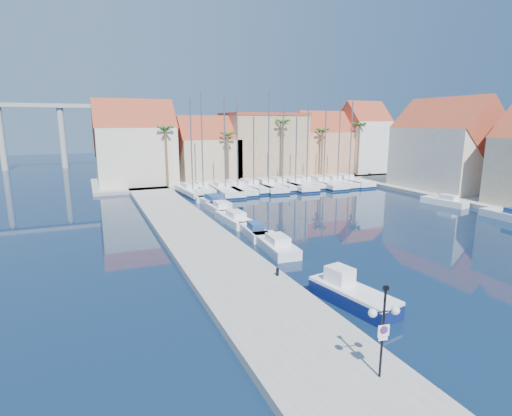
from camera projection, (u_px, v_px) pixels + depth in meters
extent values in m
plane|color=black|center=(376.00, 277.00, 27.04)|extent=(260.00, 260.00, 0.00)
cube|color=gray|center=(196.00, 237.00, 35.68)|extent=(6.00, 77.00, 0.50)
cube|color=gray|center=(248.00, 178.00, 74.00)|extent=(54.00, 16.00, 0.50)
cube|color=gray|center=(496.00, 200.00, 52.74)|extent=(12.00, 60.00, 0.50)
cylinder|color=black|center=(383.00, 332.00, 15.25)|extent=(0.10, 0.10, 3.81)
cylinder|color=black|center=(378.00, 312.00, 15.02)|extent=(0.48, 0.13, 0.05)
cylinder|color=black|center=(390.00, 311.00, 15.12)|extent=(0.48, 0.13, 0.05)
sphere|color=white|center=(373.00, 313.00, 14.97)|extent=(0.34, 0.34, 0.34)
sphere|color=white|center=(395.00, 310.00, 15.18)|extent=(0.34, 0.34, 0.34)
cube|color=black|center=(386.00, 288.00, 14.87)|extent=(0.23, 0.15, 0.15)
cube|color=white|center=(384.00, 331.00, 15.18)|extent=(0.47, 0.11, 0.48)
cylinder|color=red|center=(384.00, 330.00, 15.14)|extent=(0.32, 0.07, 0.32)
cylinder|color=#1933A5|center=(384.00, 330.00, 15.13)|extent=(0.23, 0.05, 0.23)
cube|color=white|center=(383.00, 339.00, 15.25)|extent=(0.38, 0.09, 0.13)
cylinder|color=black|center=(277.00, 272.00, 25.96)|extent=(0.20, 0.20, 0.49)
cube|color=#0E1955|center=(353.00, 298.00, 22.84)|extent=(2.84, 5.79, 0.83)
cube|color=white|center=(353.00, 290.00, 22.73)|extent=(2.84, 5.79, 0.18)
cube|color=white|center=(340.00, 275.00, 23.53)|extent=(1.45, 1.67, 1.02)
cube|color=white|center=(275.00, 245.00, 32.79)|extent=(2.44, 6.39, 0.80)
cube|color=white|center=(278.00, 239.00, 32.07)|extent=(1.55, 2.28, 0.60)
cube|color=white|center=(254.00, 232.00, 36.82)|extent=(2.05, 5.17, 0.80)
cube|color=navy|center=(256.00, 226.00, 36.20)|extent=(1.28, 1.86, 0.60)
cube|color=white|center=(234.00, 219.00, 41.55)|extent=(2.29, 6.34, 0.80)
cube|color=white|center=(236.00, 214.00, 40.85)|extent=(1.50, 2.25, 0.60)
cube|color=white|center=(219.00, 209.00, 46.46)|extent=(1.96, 5.56, 0.80)
cube|color=white|center=(220.00, 204.00, 45.83)|extent=(1.30, 1.97, 0.60)
cube|color=white|center=(212.00, 202.00, 50.87)|extent=(2.79, 7.62, 0.80)
cube|color=navy|center=(214.00, 197.00, 50.07)|extent=(1.82, 2.71, 0.60)
cube|color=white|center=(200.00, 196.00, 54.55)|extent=(2.25, 5.67, 0.80)
cube|color=white|center=(200.00, 192.00, 53.89)|extent=(1.40, 2.04, 0.60)
cube|color=white|center=(187.00, 189.00, 60.35)|extent=(2.42, 6.06, 0.80)
cube|color=white|center=(188.00, 185.00, 59.70)|extent=(1.51, 2.18, 0.60)
cube|color=white|center=(511.00, 217.00, 42.76)|extent=(2.18, 6.35, 0.80)
cube|color=white|center=(444.00, 202.00, 50.69)|extent=(2.87, 5.85, 0.80)
cube|color=white|center=(449.00, 197.00, 50.09)|extent=(1.62, 2.17, 0.60)
cube|color=white|center=(192.00, 192.00, 57.64)|extent=(3.13, 9.78, 1.00)
cube|color=#0C1C3D|center=(192.00, 194.00, 57.70)|extent=(3.19, 9.84, 0.28)
cube|color=white|center=(190.00, 185.00, 58.31)|extent=(1.94, 3.00, 0.60)
cylinder|color=slate|center=(191.00, 144.00, 55.79)|extent=(0.20, 0.20, 12.64)
cube|color=white|center=(203.00, 190.00, 59.51)|extent=(2.48, 8.29, 1.00)
cube|color=#0C1C3D|center=(203.00, 192.00, 59.58)|extent=(2.54, 8.35, 0.28)
cube|color=white|center=(201.00, 183.00, 60.09)|extent=(1.60, 2.52, 0.60)
cylinder|color=slate|center=(202.00, 140.00, 57.59)|extent=(0.20, 0.20, 13.72)
cube|color=white|center=(224.00, 190.00, 59.22)|extent=(3.65, 11.80, 1.00)
cube|color=#0C1C3D|center=(224.00, 192.00, 59.28)|extent=(3.71, 11.87, 0.28)
cube|color=white|center=(222.00, 183.00, 60.12)|extent=(2.30, 3.61, 0.60)
cylinder|color=slate|center=(225.00, 144.00, 57.26)|extent=(0.20, 0.20, 12.60)
cube|color=white|center=(236.00, 189.00, 60.40)|extent=(3.28, 11.34, 1.00)
cube|color=#0C1C3D|center=(237.00, 191.00, 60.47)|extent=(3.34, 11.41, 0.28)
cube|color=white|center=(234.00, 182.00, 61.26)|extent=(2.15, 3.44, 0.60)
cylinder|color=slate|center=(237.00, 144.00, 58.48)|extent=(0.20, 0.20, 12.47)
cube|color=white|center=(252.00, 187.00, 61.96)|extent=(3.31, 10.07, 1.00)
cube|color=#0C1C3D|center=(252.00, 189.00, 62.02)|extent=(3.38, 10.13, 0.28)
cube|color=white|center=(249.00, 181.00, 62.65)|extent=(2.02, 3.10, 0.60)
cylinder|color=slate|center=(254.00, 151.00, 60.36)|extent=(0.20, 0.20, 10.14)
cube|color=white|center=(267.00, 186.00, 62.60)|extent=(3.81, 11.50, 1.00)
cube|color=#0C1C3D|center=(267.00, 188.00, 62.66)|extent=(3.88, 11.56, 0.28)
cube|color=white|center=(265.00, 180.00, 63.48)|extent=(2.32, 3.54, 0.60)
cylinder|color=slate|center=(269.00, 138.00, 60.51)|extent=(0.20, 0.20, 13.90)
cube|color=white|center=(281.00, 185.00, 63.91)|extent=(3.15, 9.59, 1.00)
cube|color=#0C1C3D|center=(281.00, 187.00, 63.97)|extent=(3.21, 9.65, 0.28)
cube|color=white|center=(278.00, 179.00, 64.56)|extent=(1.92, 2.95, 0.60)
cylinder|color=slate|center=(283.00, 143.00, 62.09)|extent=(0.20, 0.20, 12.49)
cube|color=white|center=(294.00, 185.00, 64.15)|extent=(3.60, 11.86, 1.00)
cube|color=#0C1C3D|center=(294.00, 187.00, 64.22)|extent=(3.66, 11.92, 0.28)
cube|color=white|center=(291.00, 179.00, 65.06)|extent=(2.30, 3.62, 0.60)
cylinder|color=slate|center=(296.00, 150.00, 62.45)|extent=(0.20, 0.20, 10.16)
cube|color=white|center=(305.00, 183.00, 65.64)|extent=(3.23, 9.63, 1.00)
cube|color=#0C1C3D|center=(305.00, 185.00, 65.71)|extent=(3.29, 9.70, 0.28)
cube|color=white|center=(302.00, 178.00, 66.29)|extent=(1.95, 2.97, 0.60)
cylinder|color=slate|center=(308.00, 143.00, 63.87)|extent=(0.20, 0.20, 12.06)
cube|color=white|center=(322.00, 183.00, 65.76)|extent=(3.27, 11.64, 1.00)
cube|color=#0C1C3D|center=(322.00, 185.00, 65.82)|extent=(3.33, 11.70, 0.28)
cube|color=white|center=(318.00, 178.00, 66.64)|extent=(2.18, 3.52, 0.60)
cylinder|color=slate|center=(325.00, 145.00, 63.91)|extent=(0.20, 0.20, 11.58)
cube|color=white|center=(335.00, 182.00, 66.77)|extent=(3.45, 10.65, 1.00)
cube|color=#0C1C3D|center=(335.00, 184.00, 66.84)|extent=(3.51, 10.72, 0.28)
cube|color=white|center=(332.00, 177.00, 67.52)|extent=(2.12, 3.27, 0.60)
cylinder|color=slate|center=(339.00, 139.00, 64.83)|extent=(0.20, 0.20, 13.23)
cube|color=white|center=(347.00, 181.00, 67.97)|extent=(3.05, 11.48, 1.00)
cube|color=#0C1C3D|center=(347.00, 183.00, 68.04)|extent=(3.11, 11.54, 0.28)
cube|color=white|center=(343.00, 176.00, 68.83)|extent=(2.11, 3.45, 0.60)
cylinder|color=slate|center=(351.00, 140.00, 66.01)|extent=(0.20, 0.20, 12.79)
cube|color=beige|center=(136.00, 156.00, 64.45)|extent=(12.00, 9.00, 9.00)
cube|color=brown|center=(134.00, 128.00, 63.51)|extent=(12.30, 9.00, 9.00)
cube|color=tan|center=(208.00, 160.00, 69.25)|extent=(10.00, 8.00, 7.00)
cube|color=brown|center=(207.00, 139.00, 68.52)|extent=(10.30, 8.00, 8.00)
cube|color=#9D8460|center=(263.00, 146.00, 73.95)|extent=(14.00, 10.00, 11.00)
cube|color=brown|center=(263.00, 114.00, 72.74)|extent=(14.20, 10.20, 0.50)
cube|color=tan|center=(321.00, 153.00, 77.96)|extent=(10.00, 8.00, 8.00)
cube|color=brown|center=(322.00, 132.00, 77.12)|extent=(10.30, 8.00, 8.00)
cube|color=silver|center=(362.00, 147.00, 80.30)|extent=(8.00, 8.00, 10.00)
cube|color=brown|center=(364.00, 122.00, 79.25)|extent=(8.30, 8.00, 8.00)
cube|color=beige|center=(444.00, 159.00, 59.84)|extent=(9.00, 14.00, 9.00)
cube|color=brown|center=(447.00, 128.00, 58.90)|extent=(9.00, 14.30, 9.00)
cylinder|color=brown|center=(167.00, 158.00, 61.48)|extent=(0.36, 0.36, 9.00)
sphere|color=#255E1B|center=(165.00, 129.00, 60.57)|extent=(2.60, 2.60, 2.60)
cylinder|color=brown|center=(228.00, 159.00, 65.42)|extent=(0.36, 0.36, 8.00)
sphere|color=#255E1B|center=(228.00, 135.00, 64.61)|extent=(2.60, 2.60, 2.60)
cylinder|color=brown|center=(283.00, 151.00, 69.04)|extent=(0.36, 0.36, 10.00)
sphere|color=#255E1B|center=(283.00, 122.00, 68.02)|extent=(2.60, 2.60, 2.60)
cylinder|color=brown|center=(322.00, 154.00, 72.26)|extent=(0.36, 0.36, 8.50)
sphere|color=#255E1B|center=(323.00, 131.00, 71.40)|extent=(2.60, 2.60, 2.60)
cylinder|color=brown|center=(358.00, 150.00, 75.22)|extent=(0.36, 0.36, 9.50)
sphere|color=#255E1B|center=(360.00, 125.00, 74.25)|extent=(2.60, 2.60, 2.60)
cylinder|color=#9E9E99|center=(1.00, 138.00, 86.33)|extent=(1.40, 1.40, 14.00)
cylinder|color=#9E9E99|center=(62.00, 137.00, 90.93)|extent=(1.40, 1.40, 14.00)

